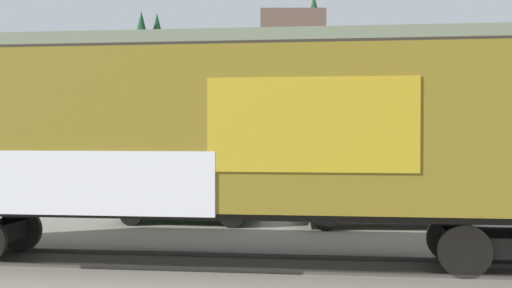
% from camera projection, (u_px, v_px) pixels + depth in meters
% --- Properties ---
extents(ground_plane, '(260.00, 260.00, 0.00)m').
position_uv_depth(ground_plane, '(288.00, 265.00, 12.24)').
color(ground_plane, slate).
extents(track, '(60.01, 2.70, 0.08)m').
position_uv_depth(track, '(112.00, 259.00, 12.66)').
color(track, '#4C4742').
rests_on(track, ground_plane).
extents(freight_car, '(15.73, 3.17, 4.21)m').
position_uv_depth(freight_car, '(220.00, 134.00, 12.35)').
color(freight_car, olive).
rests_on(freight_car, ground_plane).
extents(hillside, '(119.03, 28.40, 16.48)m').
position_uv_depth(hillside, '(328.00, 100.00, 72.47)').
color(hillside, slate).
rests_on(hillside, ground_plane).
extents(parked_car_green, '(4.10, 2.05, 1.67)m').
position_uv_depth(parked_car_green, '(187.00, 192.00, 18.06)').
color(parked_car_green, '#1E5933').
rests_on(parked_car_green, ground_plane).
extents(parked_car_silver, '(4.88, 2.17, 1.74)m').
position_uv_depth(parked_car_silver, '(382.00, 194.00, 17.25)').
color(parked_car_silver, '#B7BABF').
rests_on(parked_car_silver, ground_plane).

